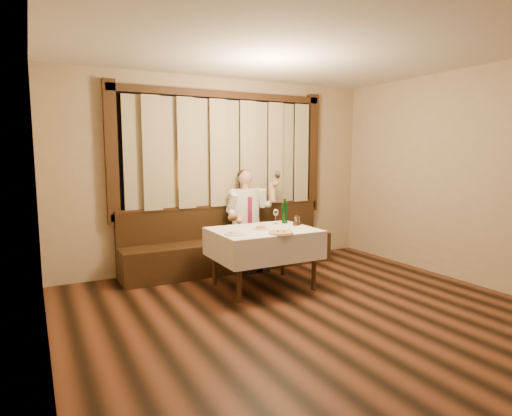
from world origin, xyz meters
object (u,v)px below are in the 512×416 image
banquette (230,248)px  seated_man (248,212)px  dining_table (263,237)px  pasta_cream (235,232)px  cruet_caddy (297,222)px  pizza (281,233)px  green_bottle (285,212)px  pasta_red (261,227)px

banquette → seated_man: 0.60m
dining_table → pasta_cream: (-0.47, -0.16, 0.14)m
cruet_caddy → banquette: bearing=95.9°
pizza → green_bottle: size_ratio=0.88×
green_bottle → pasta_cream: bearing=-156.0°
pizza → seated_man: size_ratio=0.21×
dining_table → green_bottle: (0.47, 0.26, 0.25)m
pasta_red → green_bottle: (0.51, 0.25, 0.12)m
pasta_red → pizza: bearing=-81.5°
dining_table → pizza: 0.40m
pasta_red → green_bottle: bearing=26.3°
green_bottle → seated_man: bearing=107.4°
pasta_red → seated_man: 0.97m
pasta_red → pasta_cream: (-0.44, -0.17, 0.00)m
banquette → pasta_cream: bearing=-111.7°
seated_man → pasta_cream: bearing=-123.8°
seated_man → banquette: bearing=160.9°
pasta_red → green_bottle: size_ratio=0.67×
pizza → pasta_red: size_ratio=1.32×
green_bottle → seated_man: (-0.21, 0.67, -0.06)m
pizza → banquette: bearing=91.0°
dining_table → pasta_cream: 0.51m
dining_table → pasta_red: 0.14m
banquette → pasta_cream: size_ratio=13.18×
pasta_cream → seated_man: bearing=56.2°
pasta_red → green_bottle: 0.58m
pasta_red → cruet_caddy: size_ratio=1.76×
seated_man → pasta_red: bearing=-107.8°
pasta_red → pasta_cream: size_ratio=0.96×
pasta_cream → seated_man: (0.73, 1.09, 0.05)m
pizza → green_bottle: 0.79m
pizza → seated_man: seated_man is taller
dining_table → green_bottle: 0.60m
banquette → pasta_red: 1.12m
seated_man → dining_table: bearing=-105.7°
pasta_red → pasta_cream: pasta_cream is taller
dining_table → pizza: bearing=-86.3°
cruet_caddy → pasta_red: bearing=160.6°
pizza → cruet_caddy: 0.66m
seated_man → green_bottle: bearing=-72.6°
banquette → pasta_cream: 1.36m
banquette → pizza: bearing=-89.0°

